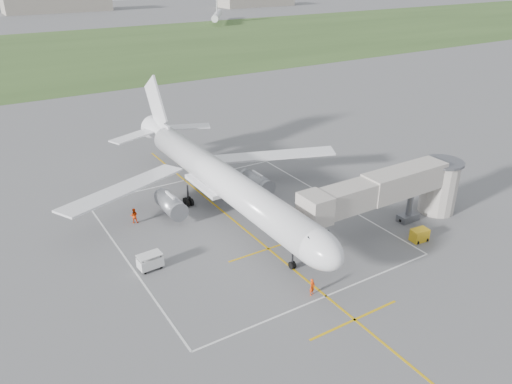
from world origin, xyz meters
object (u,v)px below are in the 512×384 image
airliner (221,179)px  jet_bridge (399,189)px  gpu_unit (420,235)px  ramp_worker_wing (134,216)px  ramp_worker_nose (312,287)px  baggage_cart (150,262)px

airliner → jet_bridge: (15.72, -14.25, 0.35)m
gpu_unit → ramp_worker_wing: (-25.92, 21.11, 0.24)m
airliner → ramp_worker_nose: 20.16m
airliner → baggage_cart: 14.98m
jet_bridge → ramp_worker_wing: 31.49m
jet_bridge → baggage_cart: (-28.14, 6.64, -3.87)m
gpu_unit → baggage_cart: (-27.89, 10.65, 0.16)m
jet_bridge → ramp_worker_nose: size_ratio=13.49×
airliner → gpu_unit: (15.47, -18.26, -3.68)m
airliner → ramp_worker_wing: 11.37m
gpu_unit → baggage_cart: 29.85m
jet_bridge → baggage_cart: size_ratio=9.25×
ramp_worker_nose → ramp_worker_wing: (-9.47, 22.68, 0.08)m
airliner → baggage_cart: bearing=-148.5°
airliner → baggage_cart: size_ratio=18.49×
baggage_cart → ramp_worker_nose: (11.44, -12.22, -0.00)m
gpu_unit → ramp_worker_wing: 33.43m
gpu_unit → ramp_worker_nose: 16.53m
gpu_unit → ramp_worker_wing: bearing=147.1°
jet_bridge → gpu_unit: size_ratio=11.41×
airliner → ramp_worker_nose: airliner is taller
ramp_worker_nose → baggage_cart: bearing=113.8°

